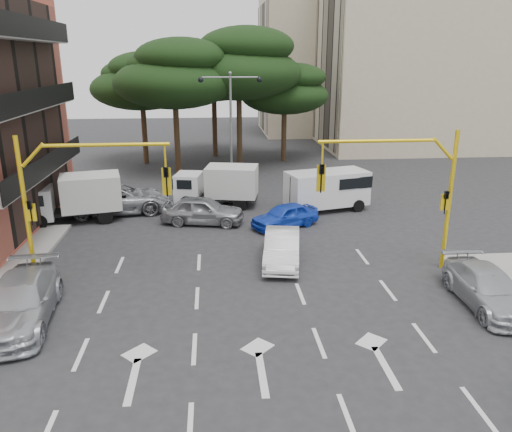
# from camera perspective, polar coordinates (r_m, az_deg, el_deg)

# --- Properties ---
(ground) EXTENTS (120.00, 120.00, 0.00)m
(ground) POSITION_cam_1_polar(r_m,az_deg,el_deg) (19.48, -0.79, -9.11)
(ground) COLOR #28282B
(ground) RESTS_ON ground
(median_strip) EXTENTS (1.40, 6.00, 0.15)m
(median_strip) POSITION_cam_1_polar(r_m,az_deg,el_deg) (34.48, -2.78, 3.04)
(median_strip) COLOR gray
(median_strip) RESTS_ON ground
(apartment_beige_near) EXTENTS (20.20, 12.15, 18.70)m
(apartment_beige_near) POSITION_cam_1_polar(r_m,az_deg,el_deg) (53.71, 19.14, 17.38)
(apartment_beige_near) COLOR #C0B190
(apartment_beige_near) RESTS_ON ground
(apartment_beige_far) EXTENTS (16.20, 12.15, 16.70)m
(apartment_beige_far) POSITION_cam_1_polar(r_m,az_deg,el_deg) (62.97, 8.39, 17.12)
(apartment_beige_far) COLOR #C0B190
(apartment_beige_far) RESTS_ON ground
(pine_left_near) EXTENTS (9.15, 9.15, 10.23)m
(pine_left_near) POSITION_cam_1_polar(r_m,az_deg,el_deg) (39.41, -9.28, 15.76)
(pine_left_near) COLOR #382616
(pine_left_near) RESTS_ON ground
(pine_center) EXTENTS (9.98, 9.98, 11.16)m
(pine_center) POSITION_cam_1_polar(r_m,az_deg,el_deg) (41.36, -1.90, 17.01)
(pine_center) COLOR #382616
(pine_center) RESTS_ON ground
(pine_left_far) EXTENTS (8.32, 8.32, 9.30)m
(pine_left_far) POSITION_cam_1_polar(r_m,az_deg,el_deg) (43.71, -12.93, 14.81)
(pine_left_far) COLOR #382616
(pine_left_far) RESTS_ON ground
(pine_right) EXTENTS (7.49, 7.49, 8.37)m
(pine_right) POSITION_cam_1_polar(r_m,az_deg,el_deg) (43.83, 3.37, 14.31)
(pine_right) COLOR #382616
(pine_right) RESTS_ON ground
(pine_back) EXTENTS (9.15, 9.15, 10.23)m
(pine_back) POSITION_cam_1_polar(r_m,az_deg,el_deg) (46.31, -4.83, 16.18)
(pine_back) COLOR #382616
(pine_back) RESTS_ON ground
(signal_mast_right) EXTENTS (5.79, 0.37, 6.00)m
(signal_mast_right) POSITION_cam_1_polar(r_m,az_deg,el_deg) (21.51, 17.17, 3.73)
(signal_mast_right) COLOR yellow
(signal_mast_right) RESTS_ON ground
(signal_mast_left) EXTENTS (5.79, 0.37, 6.00)m
(signal_mast_left) POSITION_cam_1_polar(r_m,az_deg,el_deg) (20.70, -20.43, 2.87)
(signal_mast_left) COLOR yellow
(signal_mast_left) RESTS_ON ground
(street_lamp_center) EXTENTS (4.16, 0.36, 7.77)m
(street_lamp_center) POSITION_cam_1_polar(r_m,az_deg,el_deg) (33.53, -2.91, 11.93)
(street_lamp_center) COLOR slate
(street_lamp_center) RESTS_ON median_strip
(car_white_hatch) EXTENTS (2.19, 4.52, 1.43)m
(car_white_hatch) POSITION_cam_1_polar(r_m,az_deg,el_deg) (22.22, 2.98, -3.62)
(car_white_hatch) COLOR silver
(car_white_hatch) RESTS_ON ground
(car_blue_compact) EXTENTS (4.08, 3.11, 1.29)m
(car_blue_compact) POSITION_cam_1_polar(r_m,az_deg,el_deg) (26.88, 3.32, 0.04)
(car_blue_compact) COLOR blue
(car_blue_compact) RESTS_ON ground
(car_silver_wagon) EXTENTS (2.71, 5.56, 1.56)m
(car_silver_wagon) POSITION_cam_1_polar(r_m,az_deg,el_deg) (19.15, -25.41, -8.86)
(car_silver_wagon) COLOR #AAADB2
(car_silver_wagon) RESTS_ON ground
(car_silver_cross_a) EXTENTS (6.32, 3.68, 1.65)m
(car_silver_cross_a) POSITION_cam_1_polar(r_m,az_deg,el_deg) (30.43, -15.33, 1.89)
(car_silver_cross_a) COLOR #9B9CA2
(car_silver_cross_a) RESTS_ON ground
(car_silver_cross_b) EXTENTS (4.76, 2.67, 1.53)m
(car_silver_cross_b) POSITION_cam_1_polar(r_m,az_deg,el_deg) (27.54, -6.09, 0.66)
(car_silver_cross_b) COLOR gray
(car_silver_cross_b) RESTS_ON ground
(car_silver_parked) EXTENTS (2.00, 4.73, 1.36)m
(car_silver_parked) POSITION_cam_1_polar(r_m,az_deg,el_deg) (20.39, 24.96, -7.48)
(car_silver_parked) COLOR #ACAFB5
(car_silver_parked) RESTS_ON ground
(van_white) EXTENTS (5.19, 3.33, 2.39)m
(van_white) POSITION_cam_1_polar(r_m,az_deg,el_deg) (30.10, 8.10, 2.92)
(van_white) COLOR silver
(van_white) RESTS_ON ground
(box_truck_a) EXTENTS (5.65, 3.33, 2.60)m
(box_truck_a) POSITION_cam_1_polar(r_m,az_deg,el_deg) (29.38, -20.13, 1.84)
(box_truck_a) COLOR silver
(box_truck_a) RESTS_ON ground
(box_truck_b) EXTENTS (5.38, 3.05, 2.50)m
(box_truck_b) POSITION_cam_1_polar(r_m,az_deg,el_deg) (30.75, -4.45, 3.45)
(box_truck_b) COLOR white
(box_truck_b) RESTS_ON ground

